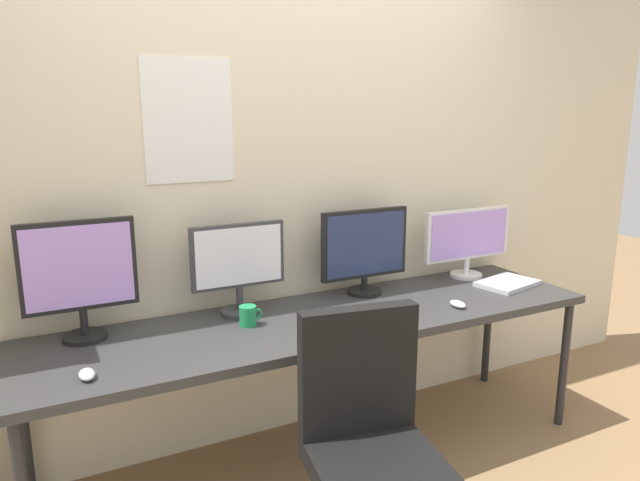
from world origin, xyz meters
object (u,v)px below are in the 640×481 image
Objects in this scene: keyboard_main at (349,330)px; mouse_left_side at (458,304)px; mouse_right_side at (87,374)px; laptop_closed at (507,283)px; monitor_center_right at (365,249)px; coffee_mug at (248,316)px; monitor_far_left at (79,274)px; monitor_center_left at (238,263)px; monitor_far_right at (468,239)px; desk at (325,325)px; office_chair at (370,476)px.

mouse_left_side is at bearing 4.27° from keyboard_main.
mouse_right_side is 2.16m from laptop_closed.
monitor_center_right is 0.74m from coffee_mug.
monitor_far_left is at bearing 161.23° from laptop_closed.
mouse_right_side is (-0.71, -0.40, -0.23)m from monitor_center_left.
monitor_center_right is at bearing 15.93° from mouse_right_side.
keyboard_main is at bearing -156.55° from monitor_far_right.
monitor_center_left is 1.48m from laptop_closed.
monitor_center_right is 1.53× the size of laptop_closed.
mouse_left_side is 0.50m from laptop_closed.
monitor_far_left is at bearing 166.23° from coffee_mug.
mouse_left_side is at bearing 0.06° from mouse_right_side.
keyboard_main is 3.40× the size of mouse_right_side.
desk is at bearing 166.32° from laptop_closed.
mouse_right_side is 0.73m from coffee_mug.
coffee_mug is at bearing -95.84° from monitor_center_left.
coffee_mug is (0.66, -0.16, -0.24)m from monitor_far_left.
mouse_left_side reaches higher than laptop_closed.
keyboard_main is 0.45m from coffee_mug.
desk is 0.24m from keyboard_main.
mouse_right_side is at bearing 177.53° from keyboard_main.
mouse_left_side is at bearing -22.13° from monitor_center_left.
monitor_far_right reaches higher than desk.
monitor_far_right is at bearing 6.74° from coffee_mug.
mouse_left_side is (0.97, -0.40, -0.23)m from monitor_center_left.
monitor_center_right reaches higher than coffee_mug.
monitor_far_right is 1.81× the size of laptop_closed.
laptop_closed is at bearing -1.26° from desk.
laptop_closed reaches higher than desk.
monitor_center_right reaches higher than office_chair.
monitor_far_right is at bearing 97.77° from laptop_closed.
monitor_far_left reaches higher than monitor_center_right.
coffee_mug is (-0.36, 0.28, 0.04)m from keyboard_main.
coffee_mug reaches higher than mouse_left_side.
coffee_mug is at bearing 164.68° from laptop_closed.
office_chair is at bearing -104.64° from desk.
monitor_far_right reaches higher than office_chair.
mouse_left_side reaches higher than keyboard_main.
office_chair is at bearing -111.12° from keyboard_main.
monitor_far_left is 2.04m from monitor_far_right.
monitor_far_right is 6.02× the size of mouse_right_side.
desk is at bearing 90.00° from keyboard_main.
coffee_mug is (-0.99, 0.23, 0.03)m from mouse_left_side.
monitor_center_right reaches higher than laptop_closed.
monitor_center_left is at bearing -180.00° from monitor_far_right.
office_chair is 10.31× the size of mouse_left_side.
mouse_right_side is at bearing -164.07° from monitor_center_right.
office_chair is 3.09× the size of laptop_closed.
office_chair is at bearing -147.16° from mouse_left_side.
coffee_mug is at bearing -13.77° from monitor_far_left.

